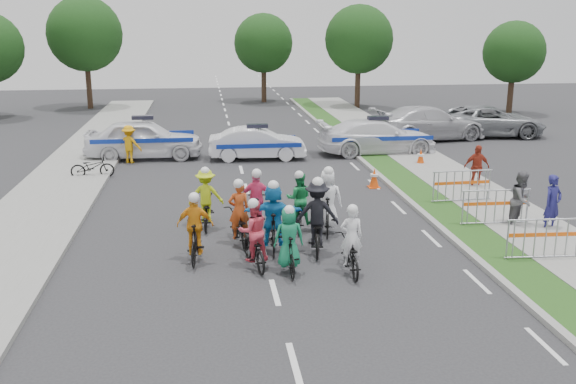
{
  "coord_description": "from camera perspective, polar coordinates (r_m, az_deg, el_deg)",
  "views": [
    {
      "loc": [
        -1.4,
        -12.8,
        5.69
      ],
      "look_at": [
        0.85,
        4.28,
        1.1
      ],
      "focal_mm": 40.0,
      "sensor_mm": 36.0,
      "label": 1
    }
  ],
  "objects": [
    {
      "name": "parked_bike",
      "position": [
        25.13,
        -17.0,
        2.14
      ],
      "size": [
        1.63,
        0.7,
        0.83
      ],
      "primitive_type": "imported",
      "rotation": [
        0.0,
        0.0,
        1.67
      ],
      "color": "black",
      "rests_on": "ground"
    },
    {
      "name": "tree_4",
      "position": [
        47.03,
        -2.19,
        13.07
      ],
      "size": [
        4.2,
        4.2,
        6.3
      ],
      "color": "#382619",
      "rests_on": "ground"
    },
    {
      "name": "curb_right",
      "position": [
        19.77,
        12.02,
        -1.96
      ],
      "size": [
        0.2,
        60.0,
        0.12
      ],
      "primitive_type": "cube",
      "color": "gray",
      "rests_on": "ground"
    },
    {
      "name": "cone_0",
      "position": [
        22.84,
        7.67,
        1.23
      ],
      "size": [
        0.4,
        0.4,
        0.7
      ],
      "color": "#F24C0C",
      "rests_on": "ground"
    },
    {
      "name": "rider_3",
      "position": [
        15.78,
        -8.22,
        -3.74
      ],
      "size": [
        0.92,
        1.72,
        1.76
      ],
      "rotation": [
        0.0,
        0.0,
        3.04
      ],
      "color": "black",
      "rests_on": "ground"
    },
    {
      "name": "rider_10",
      "position": [
        18.33,
        -7.29,
        -1.02
      ],
      "size": [
        1.02,
        1.78,
        1.78
      ],
      "rotation": [
        0.0,
        0.0,
        3.08
      ],
      "color": "black",
      "rests_on": "ground"
    },
    {
      "name": "sidewalk_left",
      "position": [
        19.36,
        -22.46,
        -3.15
      ],
      "size": [
        3.0,
        60.0,
        0.13
      ],
      "primitive_type": "cube",
      "color": "gray",
      "rests_on": "ground"
    },
    {
      "name": "tree_1",
      "position": [
        44.06,
        6.32,
        13.33
      ],
      "size": [
        4.55,
        4.55,
        6.82
      ],
      "color": "#382619",
      "rests_on": "ground"
    },
    {
      "name": "tree_2",
      "position": [
        43.42,
        19.45,
        11.64
      ],
      "size": [
        3.85,
        3.85,
        5.77
      ],
      "color": "#382619",
      "rests_on": "ground"
    },
    {
      "name": "rider_7",
      "position": [
        17.7,
        3.52,
        -1.35
      ],
      "size": [
        0.88,
        1.87,
        1.91
      ],
      "rotation": [
        0.0,
        0.0,
        2.97
      ],
      "color": "black",
      "rests_on": "ground"
    },
    {
      "name": "police_car_1",
      "position": [
        27.37,
        -2.74,
        4.34
      ],
      "size": [
        4.15,
        1.62,
        1.35
      ],
      "primitive_type": "imported",
      "rotation": [
        0.0,
        0.0,
        1.52
      ],
      "color": "white",
      "rests_on": "ground"
    },
    {
      "name": "spectator_2",
      "position": [
        23.29,
        16.42,
        2.14
      ],
      "size": [
        0.93,
        0.41,
        1.56
      ],
      "primitive_type": "imported",
      "rotation": [
        0.0,
        0.0,
        -0.03
      ],
      "color": "#9C2E1C",
      "rests_on": "ground"
    },
    {
      "name": "spectator_0",
      "position": [
        19.23,
        22.45,
        -0.94
      ],
      "size": [
        0.69,
        0.57,
        1.62
      ],
      "primitive_type": "imported",
      "rotation": [
        0.0,
        0.0,
        0.35
      ],
      "color": "navy",
      "rests_on": "ground"
    },
    {
      "name": "civilian_sedan",
      "position": [
        32.61,
        12.4,
        6.0
      ],
      "size": [
        6.03,
        3.24,
        1.66
      ],
      "primitive_type": "imported",
      "rotation": [
        0.0,
        0.0,
        1.74
      ],
      "color": "#BBBBC0",
      "rests_on": "ground"
    },
    {
      "name": "police_car_2",
      "position": [
        28.73,
        7.94,
        4.89
      ],
      "size": [
        5.29,
        2.28,
        1.52
      ],
      "primitive_type": "imported",
      "rotation": [
        0.0,
        0.0,
        1.6
      ],
      "color": "white",
      "rests_on": "ground"
    },
    {
      "name": "rider_0",
      "position": [
        14.99,
        5.59,
        -5.15
      ],
      "size": [
        0.63,
        1.67,
        1.69
      ],
      "rotation": [
        0.0,
        0.0,
        3.11
      ],
      "color": "black",
      "rests_on": "ground"
    },
    {
      "name": "tree_3",
      "position": [
        45.45,
        -17.61,
        13.23
      ],
      "size": [
        4.9,
        4.9,
        7.35
      ],
      "color": "#382619",
      "rests_on": "ground"
    },
    {
      "name": "barrier_2",
      "position": [
        21.22,
        15.18,
        0.39
      ],
      "size": [
        2.02,
        0.59,
        1.12
      ],
      "primitive_type": null,
      "rotation": [
        0.0,
        0.0,
        0.04
      ],
      "color": "#A5A8AD",
      "rests_on": "ground"
    },
    {
      "name": "grass_strip",
      "position": [
        20.01,
        13.92,
        -1.89
      ],
      "size": [
        1.2,
        60.0,
        0.11
      ],
      "primitive_type": "cube",
      "color": "#244616",
      "rests_on": "ground"
    },
    {
      "name": "barrier_1",
      "position": [
        19.08,
        17.93,
        -1.42
      ],
      "size": [
        2.01,
        0.55,
        1.12
      ],
      "primitive_type": null,
      "rotation": [
        0.0,
        0.0,
        -0.03
      ],
      "color": "#A5A8AD",
      "rests_on": "ground"
    },
    {
      "name": "rider_5",
      "position": [
        16.25,
        -1.32,
        -2.63
      ],
      "size": [
        1.53,
        1.83,
        1.88
      ],
      "rotation": [
        0.0,
        0.0,
        3.05
      ],
      "color": "black",
      "rests_on": "ground"
    },
    {
      "name": "barrier_0",
      "position": [
        16.75,
        21.91,
        -4.04
      ],
      "size": [
        2.02,
        0.6,
        1.12
      ],
      "primitive_type": null,
      "rotation": [
        0.0,
        0.0,
        -0.05
      ],
      "color": "#A5A8AD",
      "rests_on": "ground"
    },
    {
      "name": "cone_1",
      "position": [
        26.61,
        11.71,
        3.01
      ],
      "size": [
        0.4,
        0.4,
        0.7
      ],
      "color": "#F24C0C",
      "rests_on": "ground"
    },
    {
      "name": "ground",
      "position": [
        14.08,
        -1.18,
        -8.92
      ],
      "size": [
        90.0,
        90.0,
        0.0
      ],
      "primitive_type": "plane",
      "color": "#28282B",
      "rests_on": "ground"
    },
    {
      "name": "sidewalk_right",
      "position": [
        20.73,
        18.56,
        -1.63
      ],
      "size": [
        2.4,
        60.0,
        0.13
      ],
      "primitive_type": "cube",
      "color": "gray",
      "rests_on": "ground"
    },
    {
      "name": "marshal_hiviz",
      "position": [
        27.35,
        -13.92,
        4.14
      ],
      "size": [
        1.14,
        0.87,
        1.57
      ],
      "primitive_type": "imported",
      "rotation": [
        0.0,
        0.0,
        2.82
      ],
      "color": "orange",
      "rests_on": "ground"
    },
    {
      "name": "civilian_suv",
      "position": [
        34.48,
        17.44,
        6.03
      ],
      "size": [
        5.83,
        3.24,
        1.54
      ],
      "primitive_type": "imported",
      "rotation": [
        0.0,
        0.0,
        1.45
      ],
      "color": "gray",
      "rests_on": "ground"
    },
    {
      "name": "rider_8",
      "position": [
        17.98,
        0.95,
        -1.38
      ],
      "size": [
        0.8,
        1.75,
        1.72
      ],
      "rotation": [
        0.0,
        0.0,
        3.01
      ],
      "color": "black",
      "rests_on": "ground"
    },
    {
      "name": "rider_9",
      "position": [
        17.78,
        -2.78,
        -1.39
      ],
      "size": [
        0.95,
        1.78,
        1.83
      ],
      "rotation": [
        0.0,
        0.0,
        3.04
      ],
      "color": "black",
      "rests_on": "ground"
    },
    {
      "name": "police_car_0",
      "position": [
        28.16,
        -12.68,
        4.63
      ],
      "size": [
        4.99,
        2.14,
        1.68
      ],
      "primitive_type": "imported",
      "rotation": [
        0.0,
        0.0,
        1.54
      ],
      "color": "white",
      "rests_on": "ground"
    },
    {
      "name": "rider_4",
      "position": [
        16.27,
        2.58,
        -2.74
      ],
      "size": [
        1.18,
        2.01,
        1.97
      ],
      "rotation": [
        0.0,
        0.0,
        2.98
      ],
      "color": "black",
      "rests_on": "ground"
    },
    {
      "name": "spectator_1",
      "position": [
        19.24,
        20.05,
        -0.67
      ],
      "size": [
        1.01,
        0.97,
        1.64
      ],
      "primitive_type": "imported",
      "rotation": [
        0.0,
        0.0,
        0.65
      ],
      "color": "#535256",
      "rests_on": "ground"
    },
    {
      "name": "rider_6",
      "position": [
        16.84,
        -4.37,
        -2.73
      ],
      "size": [
        0.9,
        1.84,
        1.8
      ],
      "rotation": [
        0.0,
        0.0,
        3.31
      ],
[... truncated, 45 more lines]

